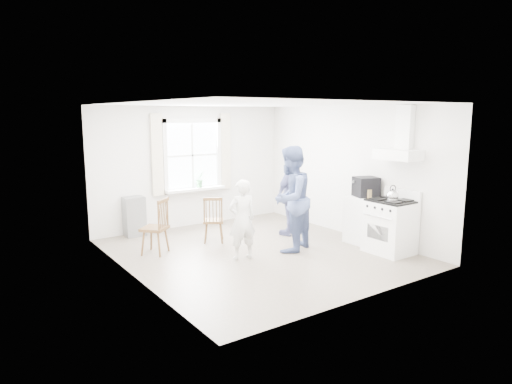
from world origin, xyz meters
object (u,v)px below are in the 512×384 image
(windsor_chair_a, at_px, (160,220))
(windsor_chair_b, at_px, (213,215))
(person_mid, at_px, (290,199))
(low_cabinet, at_px, (363,220))
(stereo_stack, at_px, (366,187))
(person_left, at_px, (242,220))
(person_right, at_px, (291,195))
(gas_stove, at_px, (390,226))

(windsor_chair_a, height_order, windsor_chair_b, windsor_chair_a)
(windsor_chair_b, xyz_separation_m, person_mid, (0.89, -1.21, 0.39))
(low_cabinet, bearing_deg, stereo_stack, -20.41)
(low_cabinet, bearing_deg, windsor_chair_a, 155.75)
(low_cabinet, distance_m, person_left, 2.47)
(low_cabinet, relative_size, stereo_stack, 1.75)
(person_mid, xyz_separation_m, person_right, (0.72, 0.85, -0.13))
(low_cabinet, xyz_separation_m, stereo_stack, (0.04, -0.01, 0.64))
(gas_stove, xyz_separation_m, windsor_chair_b, (-2.26, 2.32, 0.07))
(gas_stove, relative_size, low_cabinet, 1.24)
(gas_stove, relative_size, person_right, 0.69)
(person_left, relative_size, person_mid, 0.72)
(windsor_chair_b, height_order, person_mid, person_mid)
(stereo_stack, distance_m, windsor_chair_a, 3.84)
(windsor_chair_a, xyz_separation_m, windsor_chair_b, (1.10, 0.07, -0.06))
(low_cabinet, bearing_deg, person_right, 119.85)
(stereo_stack, xyz_separation_m, person_left, (-2.45, 0.51, -0.40))
(stereo_stack, bearing_deg, person_mid, 163.96)
(windsor_chair_a, bearing_deg, windsor_chair_b, 3.74)
(person_left, distance_m, person_right, 1.86)
(windsor_chair_b, distance_m, person_mid, 1.55)
(person_mid, bearing_deg, gas_stove, 117.03)
(low_cabinet, height_order, person_left, person_left)
(person_right, bearing_deg, gas_stove, 91.63)
(low_cabinet, relative_size, person_right, 0.55)
(low_cabinet, xyz_separation_m, person_right, (-0.72, 1.26, 0.37))
(gas_stove, relative_size, person_left, 0.82)
(windsor_chair_b, bearing_deg, person_mid, -53.53)
(windsor_chair_b, bearing_deg, person_right, -12.64)
(person_left, bearing_deg, person_right, -148.26)
(person_mid, bearing_deg, windsor_chair_b, -77.44)
(stereo_stack, height_order, person_left, person_left)
(person_left, relative_size, person_right, 0.84)
(stereo_stack, bearing_deg, low_cabinet, 159.59)
(person_mid, distance_m, person_right, 1.12)
(windsor_chair_a, bearing_deg, stereo_stack, -24.20)
(low_cabinet, relative_size, windsor_chair_b, 1.00)
(gas_stove, relative_size, person_mid, 0.59)
(gas_stove, distance_m, stereo_stack, 0.92)
(gas_stove, height_order, low_cabinet, gas_stove)
(low_cabinet, relative_size, person_left, 0.66)
(low_cabinet, distance_m, person_right, 1.50)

